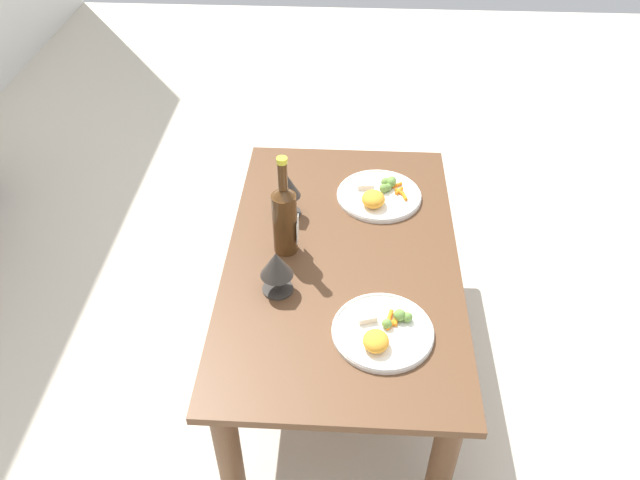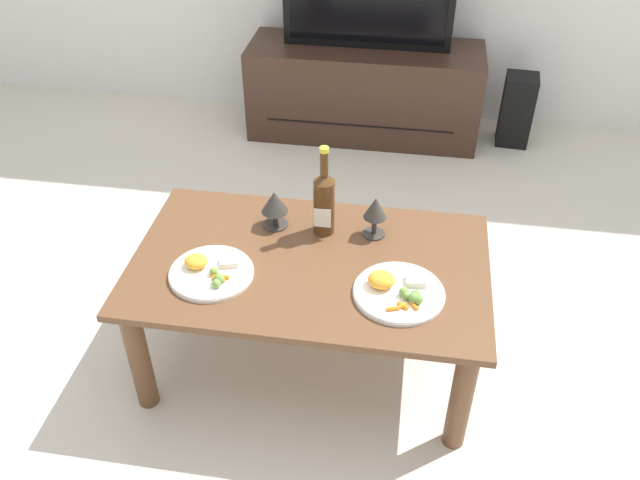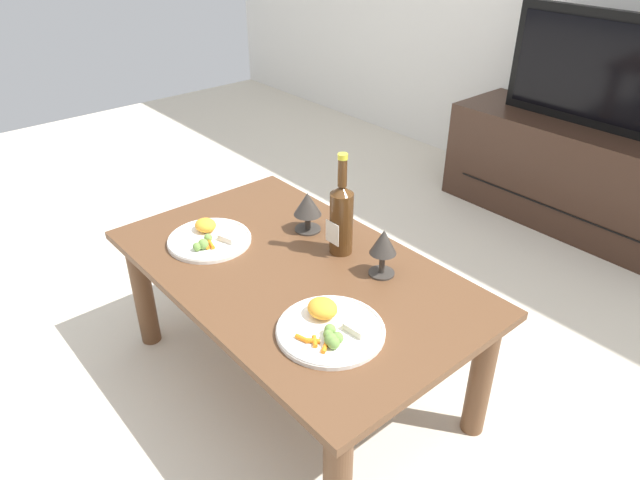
% 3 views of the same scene
% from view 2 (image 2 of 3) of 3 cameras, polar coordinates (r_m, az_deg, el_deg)
% --- Properties ---
extents(ground_plane, '(6.40, 6.40, 0.00)m').
position_cam_2_polar(ground_plane, '(2.46, -0.81, -10.13)').
color(ground_plane, beige).
extents(dining_table, '(1.16, 0.70, 0.46)m').
position_cam_2_polar(dining_table, '(2.19, -0.90, -3.50)').
color(dining_table, brown).
rests_on(dining_table, ground_plane).
extents(tv_stand, '(1.26, 0.44, 0.50)m').
position_cam_2_polar(tv_stand, '(3.72, 3.86, 12.79)').
color(tv_stand, '#382319').
rests_on(tv_stand, ground_plane).
extents(floor_speaker, '(0.18, 0.18, 0.39)m').
position_cam_2_polar(floor_speaker, '(3.79, 16.73, 10.79)').
color(floor_speaker, black).
rests_on(floor_speaker, ground_plane).
extents(wine_bottle, '(0.07, 0.07, 0.33)m').
position_cam_2_polar(wine_bottle, '(2.19, 0.35, 3.45)').
color(wine_bottle, '#4C2D14').
rests_on(wine_bottle, dining_table).
extents(goblet_left, '(0.09, 0.09, 0.14)m').
position_cam_2_polar(goblet_left, '(2.25, -3.98, 3.18)').
color(goblet_left, '#38332D').
rests_on(goblet_left, dining_table).
extents(goblet_right, '(0.08, 0.08, 0.15)m').
position_cam_2_polar(goblet_right, '(2.20, 4.82, 2.60)').
color(goblet_right, '#38332D').
rests_on(goblet_right, dining_table).
extents(dinner_plate_left, '(0.27, 0.27, 0.05)m').
position_cam_2_polar(dinner_plate_left, '(2.11, -9.51, -2.70)').
color(dinner_plate_left, white).
rests_on(dinner_plate_left, dining_table).
extents(dinner_plate_right, '(0.28, 0.28, 0.06)m').
position_cam_2_polar(dinner_plate_right, '(2.02, 6.78, -4.40)').
color(dinner_plate_right, white).
rests_on(dinner_plate_right, dining_table).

